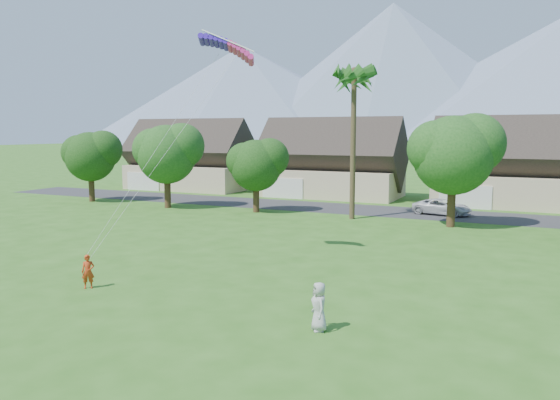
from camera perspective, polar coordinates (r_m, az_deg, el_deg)
The scene contains 10 objects.
ground at distance 20.11m, azimuth -12.52°, elevation -14.11°, with size 500.00×500.00×0.00m, color #2D6019.
street at distance 50.65m, azimuth 11.55°, elevation -1.18°, with size 90.00×7.00×0.01m, color #2D2D30.
kite_flyer at distance 26.99m, azimuth -19.42°, elevation -7.07°, with size 0.58×0.38×1.59m, color #BC3815.
watcher at distance 20.28m, azimuth 4.10°, elevation -11.05°, with size 0.89×0.58×1.81m, color #AFAFAB.
parked_car at distance 49.72m, azimuth 16.58°, elevation -0.70°, with size 2.29×4.96×1.38m, color silver.
mountain_ridge at distance 275.64m, azimuth 25.17°, elevation 11.05°, with size 540.00×240.00×70.00m.
houses_row at distance 58.94m, azimuth 14.15°, elevation 3.26°, with size 72.75×8.19×8.86m.
tree_row at distance 44.60m, azimuth 8.45°, elevation 4.08°, with size 62.27×6.67×8.45m.
fan_palm at distance 45.58m, azimuth 7.77°, elevation 12.85°, with size 3.00×3.00×13.80m.
parafoil_kite at distance 30.69m, azimuth -5.42°, elevation 15.78°, with size 3.40×1.47×0.50m.
Camera 1 is at (11.55, -14.78, 7.24)m, focal length 35.00 mm.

